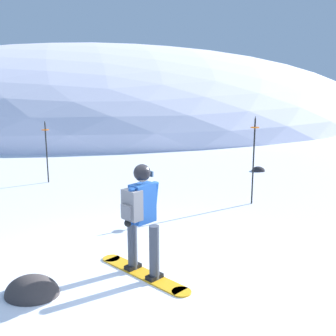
{
  "coord_description": "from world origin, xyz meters",
  "views": [
    {
      "loc": [
        1.12,
        -5.54,
        2.95
      ],
      "look_at": [
        0.01,
        3.18,
        1.0
      ],
      "focal_mm": 44.56,
      "sensor_mm": 36.0,
      "label": 1
    }
  ],
  "objects_px": {
    "piste_marker_far": "(46,147)",
    "rock_mid": "(258,171)",
    "snowboarder_main": "(141,218)",
    "piste_marker_near": "(254,155)",
    "rock_dark": "(32,294)"
  },
  "relations": [
    {
      "from": "piste_marker_near",
      "to": "rock_mid",
      "type": "bearing_deg",
      "value": 82.81
    },
    {
      "from": "piste_marker_far",
      "to": "rock_mid",
      "type": "xyz_separation_m",
      "value": [
        6.02,
        2.2,
        -1.01
      ]
    },
    {
      "from": "rock_dark",
      "to": "rock_mid",
      "type": "xyz_separation_m",
      "value": [
        3.73,
        8.17,
        0.0
      ]
    },
    {
      "from": "rock_mid",
      "to": "snowboarder_main",
      "type": "bearing_deg",
      "value": -107.45
    },
    {
      "from": "snowboarder_main",
      "to": "rock_mid",
      "type": "distance_m",
      "value": 7.83
    },
    {
      "from": "rock_dark",
      "to": "rock_mid",
      "type": "bearing_deg",
      "value": 65.45
    },
    {
      "from": "snowboarder_main",
      "to": "rock_dark",
      "type": "xyz_separation_m",
      "value": [
        -1.4,
        -0.74,
        -0.92
      ]
    },
    {
      "from": "piste_marker_far",
      "to": "snowboarder_main",
      "type": "bearing_deg",
      "value": -54.74
    },
    {
      "from": "snowboarder_main",
      "to": "rock_mid",
      "type": "xyz_separation_m",
      "value": [
        2.33,
        7.42,
        -0.92
      ]
    },
    {
      "from": "piste_marker_far",
      "to": "rock_mid",
      "type": "bearing_deg",
      "value": 20.1
    },
    {
      "from": "snowboarder_main",
      "to": "piste_marker_far",
      "type": "height_order",
      "value": "piste_marker_far"
    },
    {
      "from": "piste_marker_near",
      "to": "rock_mid",
      "type": "xyz_separation_m",
      "value": [
        0.44,
        3.52,
        -1.17
      ]
    },
    {
      "from": "snowboarder_main",
      "to": "rock_mid",
      "type": "relative_size",
      "value": 4.09
    },
    {
      "from": "snowboarder_main",
      "to": "rock_mid",
      "type": "height_order",
      "value": "snowboarder_main"
    },
    {
      "from": "piste_marker_far",
      "to": "rock_dark",
      "type": "distance_m",
      "value": 6.47
    }
  ]
}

